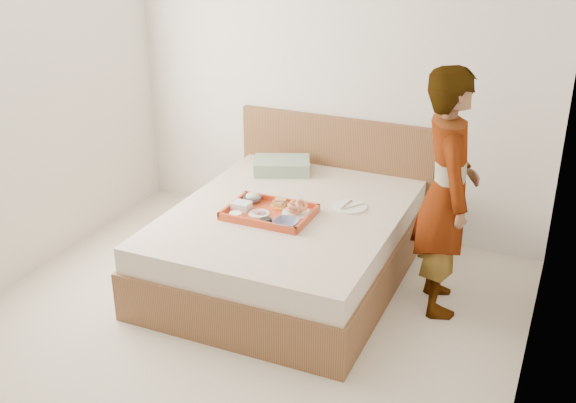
{
  "coord_description": "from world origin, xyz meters",
  "views": [
    {
      "loc": [
        1.84,
        -3.1,
        2.58
      ],
      "look_at": [
        0.08,
        0.9,
        0.65
      ],
      "focal_mm": 43.3,
      "sensor_mm": 36.0,
      "label": 1
    }
  ],
  "objects_px": {
    "bed": "(287,244)",
    "person": "(447,193)",
    "tray": "(269,212)",
    "dinner_plate": "(350,207)"
  },
  "relations": [
    {
      "from": "dinner_plate",
      "to": "person",
      "type": "distance_m",
      "value": 0.78
    },
    {
      "from": "tray",
      "to": "dinner_plate",
      "type": "bearing_deg",
      "value": 37.06
    },
    {
      "from": "bed",
      "to": "person",
      "type": "relative_size",
      "value": 1.21
    },
    {
      "from": "bed",
      "to": "dinner_plate",
      "type": "height_order",
      "value": "dinner_plate"
    },
    {
      "from": "bed",
      "to": "person",
      "type": "bearing_deg",
      "value": 3.59
    },
    {
      "from": "tray",
      "to": "person",
      "type": "distance_m",
      "value": 1.22
    },
    {
      "from": "dinner_plate",
      "to": "person",
      "type": "relative_size",
      "value": 0.15
    },
    {
      "from": "tray",
      "to": "person",
      "type": "xyz_separation_m",
      "value": [
        1.17,
        0.19,
        0.27
      ]
    },
    {
      "from": "bed",
      "to": "person",
      "type": "distance_m",
      "value": 1.23
    },
    {
      "from": "tray",
      "to": "dinner_plate",
      "type": "distance_m",
      "value": 0.59
    }
  ]
}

